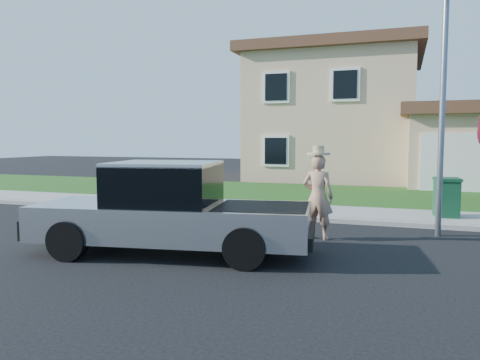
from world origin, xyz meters
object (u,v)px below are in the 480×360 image
object	(u,v)px
pickup_truck	(171,211)
trash_bin	(446,197)
woman	(318,195)
street_lamp	(444,97)

from	to	relation	value
pickup_truck	trash_bin	bearing A→B (deg)	37.01
pickup_truck	woman	bearing A→B (deg)	34.08
trash_bin	street_lamp	distance (m)	3.13
pickup_truck	trash_bin	distance (m)	7.45
pickup_truck	woman	world-z (taller)	woman
trash_bin	pickup_truck	bearing A→B (deg)	-140.18
pickup_truck	street_lamp	bearing A→B (deg)	25.61
pickup_truck	trash_bin	size ratio (longest dim) A/B	5.43
woman	street_lamp	world-z (taller)	street_lamp
woman	street_lamp	size ratio (longest dim) A/B	0.37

